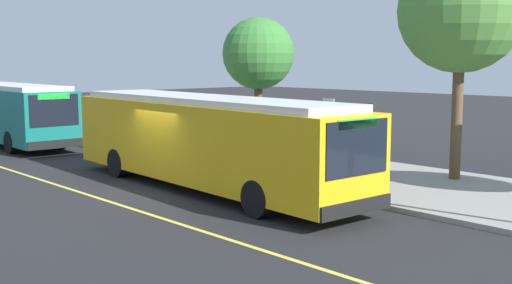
# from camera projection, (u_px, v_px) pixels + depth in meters

# --- Properties ---
(ground_plane) EXTENTS (120.00, 120.00, 0.00)m
(ground_plane) POSITION_uv_depth(u_px,v_px,m) (163.00, 189.00, 20.19)
(ground_plane) COLOR #232326
(sidewalk_curb) EXTENTS (44.00, 6.40, 0.15)m
(sidewalk_curb) POSITION_uv_depth(u_px,v_px,m) (294.00, 166.00, 24.22)
(sidewalk_curb) COLOR gray
(sidewalk_curb) RESTS_ON ground_plane
(lane_stripe_center) EXTENTS (36.00, 0.14, 0.01)m
(lane_stripe_center) POSITION_uv_depth(u_px,v_px,m) (101.00, 199.00, 18.71)
(lane_stripe_center) COLOR #E0D64C
(lane_stripe_center) RESTS_ON ground_plane
(transit_bus_main) EXTENTS (12.67, 3.17, 2.95)m
(transit_bus_main) POSITION_uv_depth(u_px,v_px,m) (206.00, 139.00, 19.96)
(transit_bus_main) COLOR gold
(transit_bus_main) RESTS_ON ground_plane
(transit_bus_second) EXTENTS (10.97, 2.85, 2.95)m
(transit_bus_second) POSITION_uv_depth(u_px,v_px,m) (8.00, 111.00, 30.95)
(transit_bus_second) COLOR #146B66
(transit_bus_second) RESTS_ON ground_plane
(bus_shelter) EXTENTS (2.90, 1.60, 2.48)m
(bus_shelter) POSITION_uv_depth(u_px,v_px,m) (323.00, 122.00, 22.32)
(bus_shelter) COLOR #333338
(bus_shelter) RESTS_ON sidewalk_curb
(waiting_bench) EXTENTS (1.60, 0.48, 0.95)m
(waiting_bench) POSITION_uv_depth(u_px,v_px,m) (329.00, 160.00, 22.06)
(waiting_bench) COLOR brown
(waiting_bench) RESTS_ON sidewalk_curb
(route_sign_post) EXTENTS (0.44, 0.08, 2.80)m
(route_sign_post) POSITION_uv_depth(u_px,v_px,m) (328.00, 130.00, 19.24)
(route_sign_post) COLOR #333338
(route_sign_post) RESTS_ON sidewalk_curb
(pedestrian_commuter) EXTENTS (0.24, 0.40, 1.69)m
(pedestrian_commuter) POSITION_uv_depth(u_px,v_px,m) (328.00, 151.00, 20.76)
(pedestrian_commuter) COLOR #282D47
(pedestrian_commuter) RESTS_ON sidewalk_curb
(street_tree_near_shelter) EXTENTS (3.12, 3.12, 5.80)m
(street_tree_near_shelter) POSITION_uv_depth(u_px,v_px,m) (258.00, 54.00, 27.42)
(street_tree_near_shelter) COLOR brown
(street_tree_near_shelter) RESTS_ON sidewalk_curb
(street_tree_downstreet) EXTENTS (4.09, 4.09, 7.59)m
(street_tree_downstreet) POSITION_uv_depth(u_px,v_px,m) (461.00, 11.00, 20.47)
(street_tree_downstreet) COLOR brown
(street_tree_downstreet) RESTS_ON sidewalk_curb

